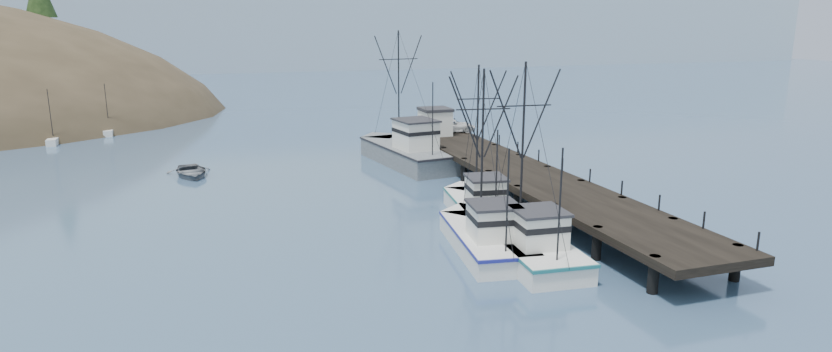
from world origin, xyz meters
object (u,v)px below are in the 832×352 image
Objects in this scene: work_vessel at (406,151)px; motorboat at (191,176)px; pier at (518,172)px; pickup_truck at (453,126)px; trawler_near at (526,243)px; pier_shed at (435,121)px; trawler_far at (480,206)px; trawler_mid at (485,236)px.

work_vessel is 19.82m from motorboat.
pickup_truck reaches higher than pier.
trawler_near is 3.62× the size of pier_shed.
trawler_far is 24.37m from pickup_truck.
pickup_truck is (7.69, 31.23, 1.84)m from trawler_near.
pier_shed is 24.44m from motorboat.
pier_shed is (4.71, 22.16, 2.60)m from trawler_far.
trawler_near is 2.13× the size of motorboat.
work_vessel is 6.04m from pier_shed.
motorboat is at bearing 134.58° from trawler_far.
trawler_near is 26.56m from work_vessel.
pickup_truck is at bearing 72.92° from trawler_far.
pier is 14.32m from work_vessel.
trawler_mid reaches higher than pier.
trawler_far is at bearing -91.22° from work_vessel.
trawler_mid is 30.87m from pickup_truck.
pier_shed is at bearing 93.13° from pier.
trawler_near is 2.43× the size of pickup_truck.
pier is at bearing 54.88° from trawler_mid.
motorboat is at bearing 176.81° from work_vessel.
motorboat is (-26.50, -3.58, -2.66)m from pickup_truck.
trawler_near is 2.60m from trawler_mid.
pier is 3.91× the size of trawler_mid.
work_vessel reaches higher than pickup_truck.
pier is 3.80× the size of trawler_near.
trawler_far reaches higher than pier_shed.
trawler_near is at bearing 178.86° from pickup_truck.
pier_shed is at bearing 39.92° from work_vessel.
pickup_truck is at bearing 0.05° from motorboat.
trawler_far is 2.01× the size of motorboat.
pickup_truck reaches higher than motorboat.
trawler_near is at bearing -99.91° from pier_shed.
work_vessel reaches higher than trawler_near.
work_vessel is at bearing -10.85° from motorboat.
work_vessel is 4.86× the size of pier_shed.
pier_shed is at bearing -1.70° from motorboat.
pier_shed is (5.27, 30.16, 2.60)m from trawler_near.
trawler_far is at bearing -102.01° from pier_shed.
motorboat is at bearing 110.40° from pickup_truck.
pickup_truck is at bearing 76.16° from trawler_near.
trawler_mid is 0.72× the size of work_vessel.
work_vessel is at bearing 111.50° from pier.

